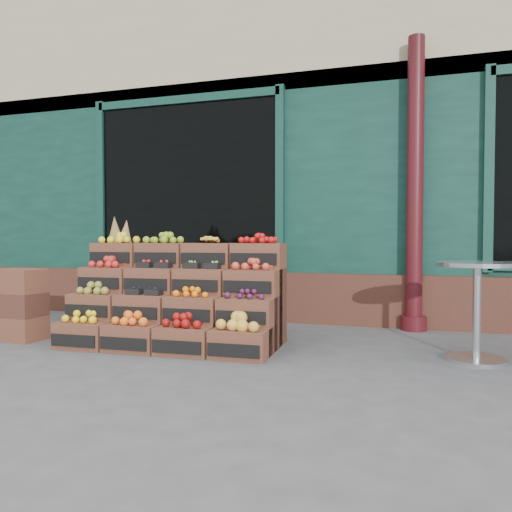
% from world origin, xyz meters
% --- Properties ---
extents(ground, '(60.00, 60.00, 0.00)m').
position_xyz_m(ground, '(0.00, 0.00, 0.00)').
color(ground, '#4A4A4D').
rests_on(ground, ground).
extents(shop_facade, '(12.00, 6.24, 4.80)m').
position_xyz_m(shop_facade, '(0.00, 5.11, 2.40)').
color(shop_facade, '#10372E').
rests_on(shop_facade, ground).
extents(crate_display, '(2.02, 1.04, 1.25)m').
position_xyz_m(crate_display, '(-0.98, 0.65, 0.38)').
color(crate_display, brown).
rests_on(crate_display, ground).
extents(spare_crates, '(0.49, 0.35, 0.71)m').
position_xyz_m(spare_crates, '(-2.56, 0.33, 0.35)').
color(spare_crates, brown).
rests_on(spare_crates, ground).
extents(bistro_table, '(0.65, 0.65, 0.82)m').
position_xyz_m(bistro_table, '(1.69, 0.73, 0.51)').
color(bistro_table, silver).
rests_on(bistro_table, ground).
extents(shopkeeper, '(0.77, 0.63, 1.84)m').
position_xyz_m(shopkeeper, '(-1.75, 2.68, 0.92)').
color(shopkeeper, '#1C6420').
rests_on(shopkeeper, ground).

